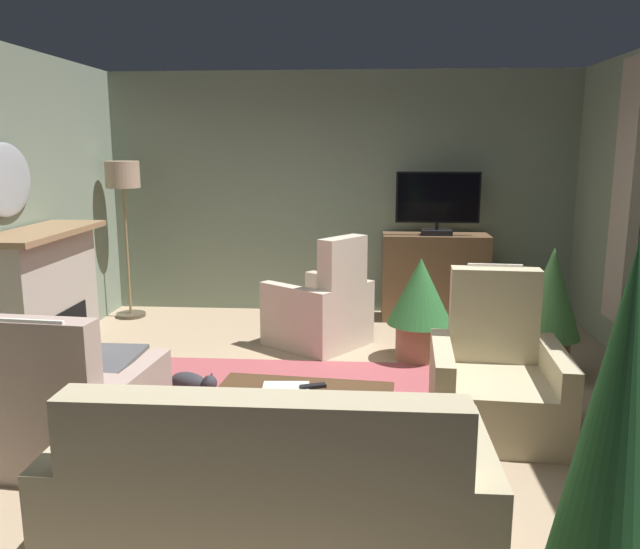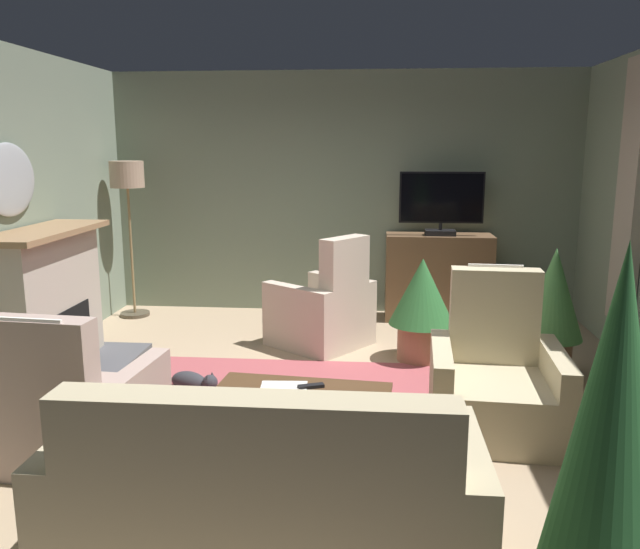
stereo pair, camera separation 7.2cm
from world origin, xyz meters
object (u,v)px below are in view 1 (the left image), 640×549
armchair_in_far_corner (496,383)px  floor_lamp (123,190)px  sofa_floral (274,507)px  tv_cabinet (434,279)px  potted_plant_tall_palm_by_window (551,305)px  armchair_angled_to_table (321,311)px  folded_newspaper (286,388)px  coffee_table (304,398)px  potted_plant_small_fern_corner (619,449)px  potted_plant_on_hearth_side (420,303)px  wall_mirror_oval (6,180)px  tv_remote (313,386)px  fireplace (45,306)px  television (438,202)px  armchair_beside_cabinet (74,413)px  cat (191,382)px

armchair_in_far_corner → floor_lamp: bearing=143.2°
armchair_in_far_corner → sofa_floral: bearing=-128.9°
tv_cabinet → potted_plant_tall_palm_by_window: (0.78, -1.87, 0.17)m
armchair_angled_to_table → folded_newspaper: bearing=-91.9°
coffee_table → potted_plant_small_fern_corner: bearing=-51.9°
sofa_floral → potted_plant_on_hearth_side: sofa_floral is taller
wall_mirror_oval → coffee_table: (2.62, -1.34, -1.31)m
tv_remote → fireplace: bearing=131.3°
wall_mirror_oval → potted_plant_on_hearth_side: (3.51, 0.60, -1.14)m
armchair_angled_to_table → sofa_floral: bearing=-89.6°
tv_cabinet → floor_lamp: 3.68m
sofa_floral → folded_newspaper: bearing=94.6°
tv_remote → potted_plant_tall_palm_by_window: potted_plant_tall_palm_by_window is taller
wall_mirror_oval → potted_plant_tall_palm_by_window: bearing=2.5°
tv_cabinet → television: 0.89m
tv_remote → sofa_floral: 1.24m
folded_newspaper → floor_lamp: (-2.24, 3.20, 1.05)m
tv_remote → potted_plant_on_hearth_side: size_ratio=0.18×
television → sofa_floral: 4.79m
coffee_table → potted_plant_on_hearth_side: (0.89, 1.93, 0.17)m
fireplace → armchair_in_far_corner: fireplace is taller
television → coffee_table: television is taller
sofa_floral → potted_plant_tall_palm_by_window: 3.37m
television → floor_lamp: 3.54m
tv_cabinet → armchair_angled_to_table: 1.65m
floor_lamp → coffee_table: bearing=-54.0°
potted_plant_on_hearth_side → floor_lamp: size_ratio=0.54×
wall_mirror_oval → tv_cabinet: 4.50m
armchair_beside_cabinet → floor_lamp: 3.73m
potted_plant_tall_palm_by_window → television: bearing=113.1°
wall_mirror_oval → cat: 2.30m
armchair_beside_cabinet → potted_plant_small_fern_corner: size_ratio=0.61×
tv_cabinet → sofa_floral: (-1.21, -4.58, -0.14)m
potted_plant_small_fern_corner → armchair_angled_to_table: bearing=108.7°
armchair_beside_cabinet → potted_plant_tall_palm_by_window: bearing=26.9°
coffee_table → television: bearing=70.6°
tv_cabinet → floor_lamp: bearing=-177.3°
fireplace → floor_lamp: floor_lamp is taller
armchair_angled_to_table → potted_plant_on_hearth_side: (0.94, -0.38, 0.20)m
folded_newspaper → armchair_angled_to_table: (0.07, 2.26, -0.08)m
armchair_in_far_corner → potted_plant_tall_palm_by_window: 1.27m
coffee_table → tv_cabinet: bearing=70.9°
fireplace → folded_newspaper: 2.60m
wall_mirror_oval → armchair_angled_to_table: size_ratio=0.70×
tv_cabinet → cat: tv_cabinet is taller
television → tv_remote: (-1.13, -3.29, -0.92)m
potted_plant_small_fern_corner → potted_plant_on_hearth_side: potted_plant_small_fern_corner is taller
fireplace → armchair_angled_to_table: bearing=22.7°
potted_plant_small_fern_corner → tv_remote: bearing=125.9°
tv_remote → potted_plant_tall_palm_by_window: size_ratio=0.15×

